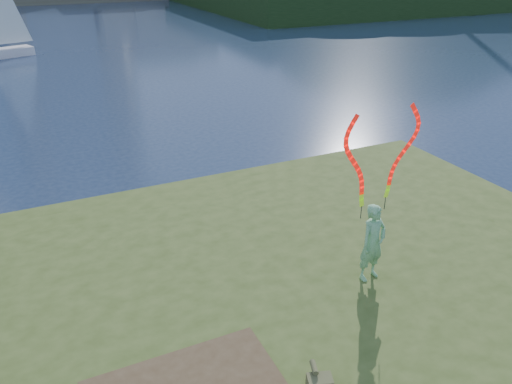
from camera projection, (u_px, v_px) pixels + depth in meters
ground at (243, 302)px, 11.60m from camera, size 320.00×320.00×0.00m
grassy_knoll at (291, 357)px, 9.58m from camera, size 20.00×18.00×0.80m
woman_with_ribbons at (374, 222)px, 10.55m from camera, size 2.09×0.58×4.16m
canvas_bag at (319, 383)px, 8.20m from camera, size 0.48×0.54×0.39m
sailboat at (0, 39)px, 37.31m from camera, size 5.06×3.00×7.70m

